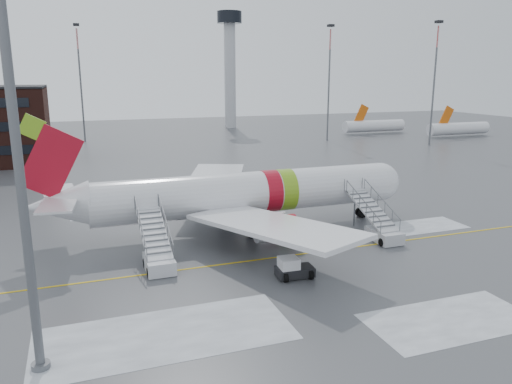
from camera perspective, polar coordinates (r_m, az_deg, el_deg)
name	(u,v)px	position (r m, az deg, el deg)	size (l,w,h in m)	color
ground	(220,260)	(39.17, -4.09, -7.74)	(260.00, 260.00, 0.00)	#494C4F
airliner	(239,194)	(45.34, -1.99, -0.26)	(35.03, 32.97, 11.18)	silver
airstair_fwd	(380,227)	(44.86, 13.94, -3.92)	(2.05, 7.70, 3.48)	#B2B3B9
airstair_aft	(157,253)	(38.05, -11.22, -6.90)	(2.05, 7.70, 3.48)	silver
pushback_tug	(293,269)	(35.73, 4.21, -8.72)	(2.70, 2.09, 1.50)	black
light_mast_near	(12,109)	(24.24, -26.08, 8.50)	(1.20, 1.20, 24.20)	#595B60
control_tower	(230,56)	(136.27, -3.01, 15.23)	(6.40, 6.40, 30.00)	#B2B5BA
light_mast_far_ne	(329,76)	(110.18, 8.36, 13.03)	(1.20, 1.20, 24.25)	#595B60
light_mast_far_n	(80,76)	(113.25, -19.46, 12.44)	(1.20, 1.20, 24.25)	#595B60
light_mast_far_e	(435,76)	(107.37, 19.74, 12.41)	(1.20, 1.20, 24.25)	#595B60
distant_aircraft	(400,135)	(123.59, 16.16, 6.23)	(35.00, 18.00, 8.00)	#D8590C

